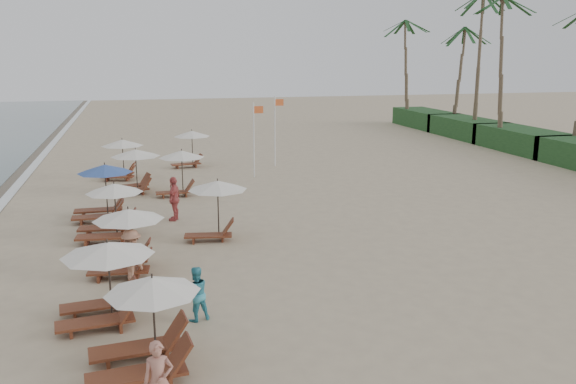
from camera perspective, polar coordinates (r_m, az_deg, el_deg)
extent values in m
plane|color=tan|center=(17.67, 3.29, -9.91)|extent=(160.00, 160.00, 0.00)
cube|color=#193D1C|center=(46.60, 21.26, 4.60)|extent=(3.20, 8.00, 1.60)
cube|color=#193D1C|center=(52.83, 16.56, 5.83)|extent=(3.20, 8.00, 1.60)
cube|color=#193D1C|center=(59.35, 12.86, 6.77)|extent=(3.20, 8.00, 1.60)
cylinder|color=brown|center=(46.70, 19.94, 10.28)|extent=(0.36, 0.36, 10.60)
cylinder|color=brown|center=(51.55, 17.55, 11.08)|extent=(0.36, 0.36, 11.40)
cylinder|color=brown|center=(56.52, 15.46, 10.10)|extent=(0.36, 0.36, 9.00)
cylinder|color=brown|center=(60.28, 11.49, 10.83)|extent=(0.36, 0.36, 9.80)
cylinder|color=black|center=(13.79, -12.51, -12.28)|extent=(0.05, 0.05, 2.10)
cone|color=white|center=(13.42, -12.71, -8.59)|extent=(2.08, 2.08, 0.35)
cylinder|color=black|center=(16.48, -16.47, -8.29)|extent=(0.05, 0.05, 2.08)
cone|color=white|center=(16.17, -16.69, -5.19)|extent=(2.38, 2.38, 0.35)
cylinder|color=black|center=(19.93, -14.72, -4.57)|extent=(0.05, 0.05, 2.00)
cone|color=white|center=(19.69, -14.87, -2.06)|extent=(2.25, 2.25, 0.35)
cylinder|color=black|center=(23.62, -15.97, -1.85)|extent=(0.05, 0.05, 2.06)
cone|color=white|center=(23.41, -16.11, 0.35)|extent=(2.12, 2.12, 0.35)
cylinder|color=black|center=(26.52, -16.78, -0.07)|extent=(0.05, 0.05, 2.27)
cone|color=#34539B|center=(26.32, -16.93, 2.13)|extent=(2.28, 2.28, 0.35)
cylinder|color=black|center=(31.29, -14.12, 1.87)|extent=(0.05, 0.05, 2.12)
cone|color=white|center=(31.12, -14.22, 3.60)|extent=(2.45, 2.45, 0.35)
cylinder|color=black|center=(34.88, -15.30, 2.94)|extent=(0.05, 0.05, 2.14)
cone|color=white|center=(34.73, -15.40, 4.52)|extent=(2.30, 2.30, 0.35)
cylinder|color=black|center=(22.93, -6.61, -1.74)|extent=(0.05, 0.05, 2.15)
cone|color=white|center=(22.70, -6.67, 0.64)|extent=(2.24, 2.24, 0.35)
cylinder|color=black|center=(30.23, -9.95, 1.73)|extent=(0.05, 0.05, 2.15)
cone|color=white|center=(30.06, -10.03, 3.55)|extent=(2.24, 2.24, 0.35)
cylinder|color=black|center=(37.88, -9.03, 4.01)|extent=(0.05, 0.05, 2.15)
cone|color=white|center=(37.74, -9.08, 5.47)|extent=(2.24, 2.24, 0.35)
imported|color=#A76B5B|center=(12.26, -12.14, -17.02)|extent=(0.58, 0.38, 1.58)
imported|color=teal|center=(16.14, -8.72, -9.49)|extent=(0.85, 0.74, 1.48)
imported|color=#95644C|center=(19.10, -14.52, -5.86)|extent=(1.04, 1.24, 1.67)
imported|color=#BA4C4A|center=(25.68, -10.70, -0.62)|extent=(0.82, 1.19, 1.87)
cylinder|color=silver|center=(34.01, -3.25, 4.90)|extent=(0.08, 0.08, 4.21)
cube|color=#DA5A29|center=(33.87, -2.82, 7.78)|extent=(0.55, 0.02, 0.40)
cylinder|color=silver|center=(37.37, -1.25, 5.74)|extent=(0.08, 0.08, 4.35)
cube|color=#DA5A29|center=(37.25, -0.84, 8.46)|extent=(0.55, 0.02, 0.40)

